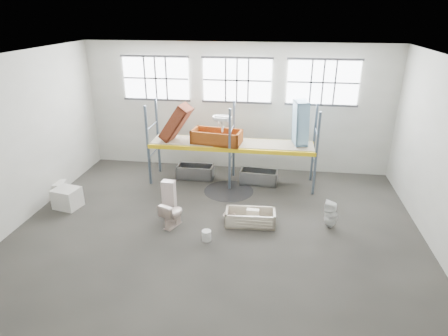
% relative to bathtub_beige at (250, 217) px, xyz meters
% --- Properties ---
extents(floor, '(12.00, 10.00, 0.10)m').
position_rel_bathtub_beige_xyz_m(floor, '(-0.96, -0.52, -0.27)').
color(floor, '#48453E').
rests_on(floor, ground).
extents(ceiling, '(12.00, 10.00, 0.10)m').
position_rel_bathtub_beige_xyz_m(ceiling, '(-0.96, -0.52, 4.83)').
color(ceiling, silver).
rests_on(ceiling, ground).
extents(wall_back, '(12.00, 0.10, 5.00)m').
position_rel_bathtub_beige_xyz_m(wall_back, '(-0.96, 4.53, 2.28)').
color(wall_back, '#B4B3A7').
rests_on(wall_back, ground).
extents(wall_front, '(12.00, 0.10, 5.00)m').
position_rel_bathtub_beige_xyz_m(wall_front, '(-0.96, -5.57, 2.28)').
color(wall_front, beige).
rests_on(wall_front, ground).
extents(wall_left, '(0.10, 10.00, 5.00)m').
position_rel_bathtub_beige_xyz_m(wall_left, '(-7.01, -0.52, 2.28)').
color(wall_left, '#A4A397').
rests_on(wall_left, ground).
extents(window_left, '(2.60, 0.04, 1.60)m').
position_rel_bathtub_beige_xyz_m(window_left, '(-4.16, 4.42, 3.38)').
color(window_left, white).
rests_on(window_left, wall_back).
extents(window_mid, '(2.60, 0.04, 1.60)m').
position_rel_bathtub_beige_xyz_m(window_mid, '(-0.96, 4.42, 3.38)').
color(window_mid, white).
rests_on(window_mid, wall_back).
extents(window_right, '(2.60, 0.04, 1.60)m').
position_rel_bathtub_beige_xyz_m(window_right, '(2.24, 4.42, 3.38)').
color(window_right, white).
rests_on(window_right, wall_back).
extents(rack_upright_la, '(0.08, 0.08, 3.00)m').
position_rel_bathtub_beige_xyz_m(rack_upright_la, '(-3.96, 2.38, 1.28)').
color(rack_upright_la, slate).
rests_on(rack_upright_la, floor).
extents(rack_upright_lb, '(0.08, 0.08, 3.00)m').
position_rel_bathtub_beige_xyz_m(rack_upright_lb, '(-3.96, 3.58, 1.28)').
color(rack_upright_lb, slate).
rests_on(rack_upright_lb, floor).
extents(rack_upright_ma, '(0.08, 0.08, 3.00)m').
position_rel_bathtub_beige_xyz_m(rack_upright_ma, '(-0.96, 2.38, 1.28)').
color(rack_upright_ma, slate).
rests_on(rack_upright_ma, floor).
extents(rack_upright_mb, '(0.08, 0.08, 3.00)m').
position_rel_bathtub_beige_xyz_m(rack_upright_mb, '(-0.96, 3.58, 1.28)').
color(rack_upright_mb, slate).
rests_on(rack_upright_mb, floor).
extents(rack_upright_ra, '(0.08, 0.08, 3.00)m').
position_rel_bathtub_beige_xyz_m(rack_upright_ra, '(2.04, 2.38, 1.28)').
color(rack_upright_ra, slate).
rests_on(rack_upright_ra, floor).
extents(rack_upright_rb, '(0.08, 0.08, 3.00)m').
position_rel_bathtub_beige_xyz_m(rack_upright_rb, '(2.04, 3.58, 1.28)').
color(rack_upright_rb, slate).
rests_on(rack_upright_rb, floor).
extents(rack_beam_front, '(6.00, 0.10, 0.14)m').
position_rel_bathtub_beige_xyz_m(rack_beam_front, '(-0.96, 2.38, 1.28)').
color(rack_beam_front, yellow).
rests_on(rack_beam_front, floor).
extents(rack_beam_back, '(6.00, 0.10, 0.14)m').
position_rel_bathtub_beige_xyz_m(rack_beam_back, '(-0.96, 3.58, 1.28)').
color(rack_beam_back, yellow).
rests_on(rack_beam_back, floor).
extents(shelf_deck, '(5.90, 1.10, 0.03)m').
position_rel_bathtub_beige_xyz_m(shelf_deck, '(-0.96, 2.98, 1.36)').
color(shelf_deck, gray).
rests_on(shelf_deck, floor).
extents(wet_patch, '(1.80, 1.80, 0.00)m').
position_rel_bathtub_beige_xyz_m(wet_patch, '(-0.96, 2.18, -0.22)').
color(wet_patch, black).
rests_on(wet_patch, floor).
extents(bathtub_beige, '(1.55, 0.80, 0.45)m').
position_rel_bathtub_beige_xyz_m(bathtub_beige, '(0.00, 0.00, 0.00)').
color(bathtub_beige, beige).
rests_on(bathtub_beige, floor).
extents(cistern_spare, '(0.38, 0.20, 0.35)m').
position_rel_bathtub_beige_xyz_m(cistern_spare, '(0.07, 0.08, 0.06)').
color(cistern_spare, '#F3E4CA').
rests_on(cistern_spare, bathtub_beige).
extents(sink_in_tub, '(0.48, 0.48, 0.13)m').
position_rel_bathtub_beige_xyz_m(sink_in_tub, '(-0.67, 0.12, -0.06)').
color(sink_in_tub, beige).
rests_on(sink_in_tub, bathtub_beige).
extents(toilet_beige, '(0.73, 0.91, 0.81)m').
position_rel_bathtub_beige_xyz_m(toilet_beige, '(-2.33, -0.44, 0.18)').
color(toilet_beige, '#F5DBCC').
rests_on(toilet_beige, floor).
extents(cistern_tall, '(0.41, 0.28, 1.24)m').
position_rel_bathtub_beige_xyz_m(cistern_tall, '(-2.56, 0.09, 0.40)').
color(cistern_tall, beige).
rests_on(cistern_tall, floor).
extents(toilet_white, '(0.46, 0.46, 0.84)m').
position_rel_bathtub_beige_xyz_m(toilet_white, '(2.41, 0.18, 0.20)').
color(toilet_white, white).
rests_on(toilet_white, floor).
extents(steel_tub_left, '(1.39, 0.65, 0.51)m').
position_rel_bathtub_beige_xyz_m(steel_tub_left, '(-2.40, 3.18, 0.03)').
color(steel_tub_left, '#98999F').
rests_on(steel_tub_left, floor).
extents(steel_tub_right, '(1.43, 0.74, 0.51)m').
position_rel_bathtub_beige_xyz_m(steel_tub_right, '(0.07, 3.03, 0.03)').
color(steel_tub_right, '#9CA0A4').
rests_on(steel_tub_right, floor).
extents(rust_tub_flat, '(1.88, 1.07, 0.50)m').
position_rel_bathtub_beige_xyz_m(rust_tub_flat, '(-1.50, 2.85, 1.60)').
color(rust_tub_flat, '#975B12').
rests_on(rust_tub_flat, shelf_deck).
extents(rust_tub_tilted, '(1.30, 0.90, 1.45)m').
position_rel_bathtub_beige_xyz_m(rust_tub_tilted, '(-2.98, 2.82, 2.07)').
color(rust_tub_tilted, brown).
rests_on(rust_tub_tilted, shelf_deck).
extents(sink_on_shelf, '(0.69, 0.54, 0.60)m').
position_rel_bathtub_beige_xyz_m(sink_on_shelf, '(-1.27, 2.66, 1.87)').
color(sink_on_shelf, silver).
rests_on(sink_on_shelf, rust_tub_flat).
extents(blue_tub_upright, '(0.62, 0.81, 1.57)m').
position_rel_bathtub_beige_xyz_m(blue_tub_upright, '(1.47, 3.11, 2.17)').
color(blue_tub_upright, '#80B0D3').
rests_on(blue_tub_upright, shelf_deck).
extents(bucket, '(0.34, 0.34, 0.31)m').
position_rel_bathtub_beige_xyz_m(bucket, '(-1.16, -1.08, -0.07)').
color(bucket, beige).
rests_on(bucket, floor).
extents(carton_near, '(0.90, 0.82, 0.67)m').
position_rel_bathtub_beige_xyz_m(carton_near, '(-6.09, 0.21, 0.11)').
color(carton_near, silver).
rests_on(carton_near, floor).
extents(carton_far, '(0.65, 0.65, 0.47)m').
position_rel_bathtub_beige_xyz_m(carton_far, '(-6.95, 1.02, 0.01)').
color(carton_far, silver).
rests_on(carton_far, floor).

